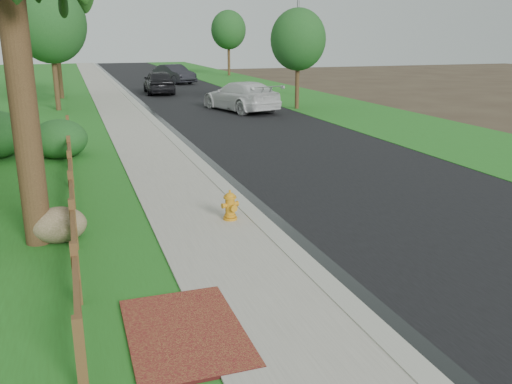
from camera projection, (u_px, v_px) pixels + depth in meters
name	position (u px, v px, depth m)	size (l,w,h in m)	color
ground	(299.00, 285.00, 9.31)	(120.00, 120.00, 0.00)	#392B1F
road	(177.00, 90.00, 42.53)	(8.00, 90.00, 0.02)	black
curb	(122.00, 91.00, 41.21)	(0.40, 90.00, 0.12)	gray
wet_gutter	(127.00, 91.00, 41.33)	(0.50, 90.00, 0.00)	black
sidewalk	(104.00, 91.00, 40.81)	(2.20, 90.00, 0.10)	gray
grass_strip	(78.00, 93.00, 40.22)	(1.60, 90.00, 0.06)	#24621C
lawn_near	(2.00, 95.00, 38.61)	(9.00, 90.00, 0.04)	#24621C
verge_far	(259.00, 87.00, 44.68)	(6.00, 90.00, 0.04)	#24621C
brick_patch	(185.00, 333.00, 7.70)	(1.60, 2.40, 0.11)	maroon
ranch_fence	(71.00, 178.00, 13.83)	(0.12, 16.92, 1.10)	#53311B
fire_hydrant	(230.00, 206.00, 12.24)	(0.45, 0.37, 0.69)	gold
white_suv	(241.00, 96.00, 30.38)	(2.30, 5.66, 1.64)	silver
dark_car_mid	(159.00, 82.00, 39.43)	(2.00, 4.97, 1.69)	black
dark_car_far	(174.00, 74.00, 47.93)	(1.72, 4.93, 1.62)	black
streetlight	(296.00, 20.00, 37.31)	(2.09, 0.37, 9.04)	gray
boulder	(59.00, 225.00, 11.14)	(1.13, 0.85, 0.75)	brown
shrub_c	(60.00, 139.00, 18.70)	(1.88, 1.88, 1.36)	#174119
tree_near_left	(50.00, 24.00, 29.43)	(3.88, 3.88, 6.87)	#392817
tree_near_right	(298.00, 40.00, 30.35)	(3.12, 3.12, 5.62)	#392817
tree_mid_left	(55.00, 26.00, 35.21)	(3.80, 3.80, 6.79)	#392817
tree_far_right	(228.00, 30.00, 56.07)	(3.61, 3.61, 6.66)	#392817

